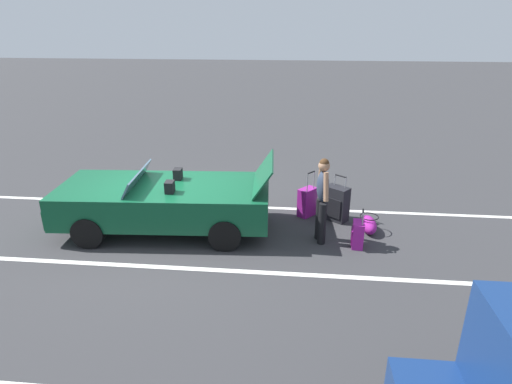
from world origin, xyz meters
name	(u,v)px	position (x,y,z in m)	size (l,w,h in m)	color
ground_plane	(168,228)	(0.00, 0.00, 0.00)	(80.00, 80.00, 0.00)	#333335
lot_line_near	(183,204)	(0.00, -1.23, 0.00)	(18.00, 0.12, 0.01)	silver
lot_line_mid	(143,266)	(0.00, 1.47, 0.00)	(18.00, 0.12, 0.01)	silver
convertible_car	(155,201)	(0.20, 0.01, 0.59)	(4.32, 2.03, 1.49)	#0F4C2D
suitcase_large_black	(336,204)	(-3.44, -0.76, 0.37)	(0.55, 0.51, 0.98)	black
suitcase_medium_bright	(307,202)	(-2.83, -0.92, 0.31)	(0.44, 0.46, 1.01)	#991E8C
suitcase_small_carryon	(358,234)	(-3.75, 0.39, 0.25)	(0.25, 0.36, 0.74)	#991E8C
duffel_bag	(368,224)	(-4.05, -0.26, 0.16)	(0.39, 0.65, 0.34)	#991E8C
traveler_person	(322,196)	(-3.07, 0.22, 0.93)	(0.28, 0.61, 1.65)	black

